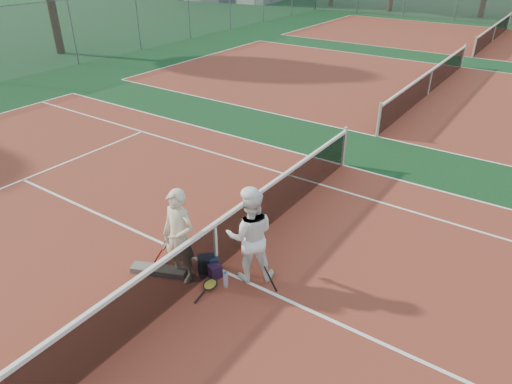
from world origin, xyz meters
TOP-DOWN VIEW (x-y plane):
  - ground at (0.00, 0.00)m, footprint 130.00×130.00m
  - court_main at (0.00, 0.00)m, footprint 23.77×10.97m
  - court_far_a at (0.00, 13.50)m, footprint 23.77×10.97m
  - court_far_b at (0.00, 27.00)m, footprint 23.77×10.97m
  - net_main at (0.00, 0.00)m, footprint 0.10×10.98m
  - net_far_a at (0.00, 13.50)m, footprint 0.10×10.98m
  - net_far_b at (0.00, 27.00)m, footprint 0.10×10.98m
  - fence_left at (-16.00, 6.75)m, footprint 0.06×54.50m
  - player_a at (-0.35, -0.55)m, footprint 0.68×0.47m
  - player_b at (0.65, 0.18)m, footprint 1.09×1.05m
  - racket_red at (-0.91, -0.37)m, footprint 0.43×0.43m
  - racket_black_held at (1.16, -0.04)m, footprint 0.36×0.36m
  - racket_spare at (0.25, -0.50)m, footprint 0.32×0.62m
  - sports_bag_navy at (-0.09, -0.13)m, footprint 0.46×0.45m
  - sports_bag_purple at (0.07, -0.18)m, footprint 0.37×0.32m
  - net_cover_canvas at (-0.81, -0.70)m, footprint 1.05×0.63m
  - water_bottle at (0.46, -0.32)m, footprint 0.09×0.09m

SIDE VIEW (x-z plane):
  - ground at x=0.00m, z-range 0.00..0.00m
  - court_main at x=0.00m, z-range 0.00..0.01m
  - court_far_a at x=0.00m, z-range 0.00..0.01m
  - court_far_b at x=0.00m, z-range 0.00..0.01m
  - net_cover_canvas at x=-0.81m, z-range 0.00..0.11m
  - racket_spare at x=0.25m, z-range 0.00..0.12m
  - sports_bag_purple at x=0.07m, z-range 0.00..0.26m
  - water_bottle at x=0.46m, z-range 0.00..0.30m
  - sports_bag_navy at x=-0.09m, z-range 0.00..0.30m
  - racket_red at x=-0.91m, z-range 0.00..0.53m
  - racket_black_held at x=1.16m, z-range 0.00..0.57m
  - net_main at x=0.00m, z-range 0.00..1.02m
  - net_far_a at x=0.00m, z-range 0.00..1.02m
  - net_far_b at x=0.00m, z-range 0.00..1.02m
  - player_b at x=0.65m, z-range 0.00..1.77m
  - player_a at x=-0.35m, z-range 0.00..1.79m
  - fence_left at x=-16.00m, z-range 0.00..3.00m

